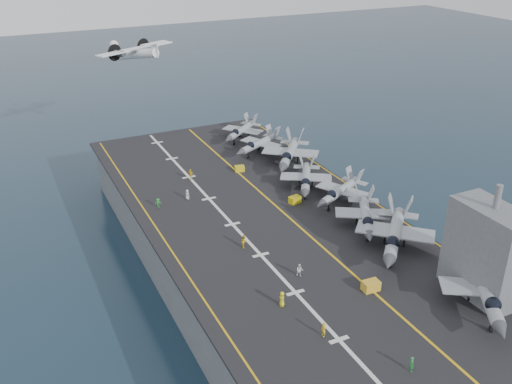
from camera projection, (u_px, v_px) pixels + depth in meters
name	position (u px, v px, depth m)	size (l,w,h in m)	color
ground	(266.00, 271.00, 95.29)	(500.00, 500.00, 0.00)	#142135
hull	(267.00, 246.00, 93.14)	(36.00, 90.00, 10.00)	#56595E
flight_deck	(267.00, 218.00, 90.90)	(38.00, 92.00, 0.40)	black
foul_line	(283.00, 213.00, 91.98)	(0.35, 90.00, 0.02)	gold
landing_centerline	(232.00, 224.00, 88.46)	(0.50, 90.00, 0.02)	silver
deck_edge_port	(164.00, 240.00, 84.15)	(0.25, 90.00, 0.02)	gold
deck_edge_stbd	(363.00, 194.00, 98.05)	(0.25, 90.00, 0.02)	gold
island_superstructure	(489.00, 241.00, 69.06)	(5.00, 10.00, 15.00)	#56595E
fighter_jet_0	(486.00, 290.00, 68.11)	(17.03, 18.55, 5.36)	gray
fighter_jet_2	(395.00, 233.00, 80.27)	(19.40, 19.58, 5.74)	gray
fighter_jet_3	(366.00, 214.00, 86.28)	(15.02, 16.56, 4.79)	gray
fighter_jet_4	(340.00, 190.00, 94.22)	(15.80, 13.94, 4.59)	gray
fighter_jet_5	(306.00, 177.00, 98.87)	(14.69, 16.15, 4.67)	#999FA9
fighter_jet_6	(290.00, 152.00, 108.39)	(18.35, 19.18, 5.56)	gray
fighter_jet_7	(259.00, 143.00, 114.43)	(15.63, 13.78, 4.54)	#9BA4AA
fighter_jet_8	(241.00, 130.00, 121.70)	(15.33, 14.72, 4.45)	#A2AAB3
tow_cart_a	(371.00, 286.00, 72.45)	(2.24, 1.51, 1.31)	gold
tow_cart_b	(295.00, 200.00, 94.97)	(2.16, 1.65, 1.16)	gold
tow_cart_c	(240.00, 169.00, 106.99)	(1.97, 1.48, 1.07)	gold
crew_0	(282.00, 299.00, 69.32)	(1.25, 1.44, 2.02)	gold
crew_1	(324.00, 329.00, 64.27)	(0.78, 1.14, 1.85)	yellow
crew_2	(244.00, 241.00, 81.92)	(1.09, 1.35, 1.94)	yellow
crew_3	(158.00, 203.00, 93.35)	(1.10, 0.88, 1.60)	#1F892D
crew_4	(191.00, 175.00, 103.23)	(1.47, 1.45, 2.07)	yellow
crew_5	(187.00, 195.00, 96.04)	(1.09, 1.26, 1.77)	silver
crew_6	(412.00, 364.00, 59.29)	(1.06, 1.27, 1.82)	green
crew_7	(300.00, 270.00, 75.10)	(1.35, 1.22, 1.88)	silver
transport_plane	(136.00, 54.00, 124.02)	(23.93, 21.07, 4.72)	white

